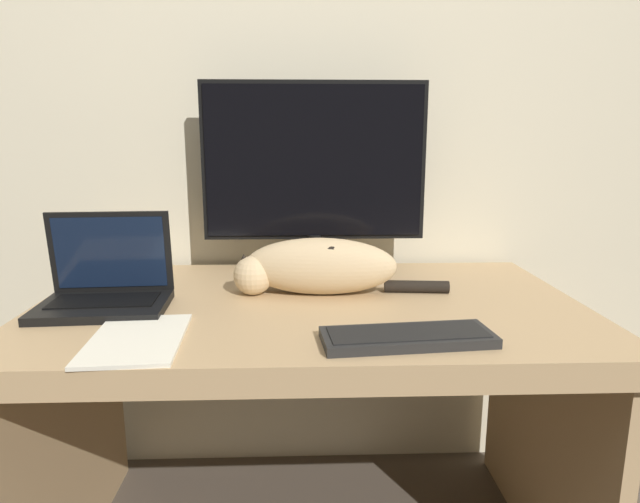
{
  "coord_description": "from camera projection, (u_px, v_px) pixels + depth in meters",
  "views": [
    {
      "loc": [
        -0.02,
        -0.88,
        1.1
      ],
      "look_at": [
        0.03,
        0.35,
        0.84
      ],
      "focal_mm": 30.0,
      "sensor_mm": 36.0,
      "label": 1
    }
  ],
  "objects": [
    {
      "name": "wall_back",
      "position": [
        306.0,
        73.0,
        1.65
      ],
      "size": [
        6.4,
        0.06,
        2.6
      ],
      "color": "beige",
      "rests_on": "ground_plane"
    },
    {
      "name": "desk",
      "position": [
        310.0,
        358.0,
        1.36
      ],
      "size": [
        1.33,
        0.79,
        0.71
      ],
      "color": "tan",
      "rests_on": "ground_plane"
    },
    {
      "name": "monitor",
      "position": [
        314.0,
        170.0,
        1.55
      ],
      "size": [
        0.65,
        0.17,
        0.56
      ],
      "color": "black",
      "rests_on": "desk"
    },
    {
      "name": "laptop",
      "position": [
        106.0,
        288.0,
        1.27
      ],
      "size": [
        0.3,
        0.22,
        0.22
      ],
      "rotation": [
        0.0,
        0.0,
        0.06
      ],
      "color": "black",
      "rests_on": "desk"
    },
    {
      "name": "external_keyboard",
      "position": [
        407.0,
        337.0,
        1.06
      ],
      "size": [
        0.35,
        0.15,
        0.02
      ],
      "rotation": [
        0.0,
        0.0,
        0.1
      ],
      "color": "black",
      "rests_on": "desk"
    },
    {
      "name": "cat",
      "position": [
        316.0,
        266.0,
        1.37
      ],
      "size": [
        0.56,
        0.17,
        0.15
      ],
      "rotation": [
        0.0,
        0.0,
        -0.09
      ],
      "color": "#D1B284",
      "rests_on": "desk"
    },
    {
      "name": "paper_notepad",
      "position": [
        137.0,
        339.0,
        1.06
      ],
      "size": [
        0.2,
        0.28,
        0.01
      ],
      "color": "white",
      "rests_on": "desk"
    }
  ]
}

